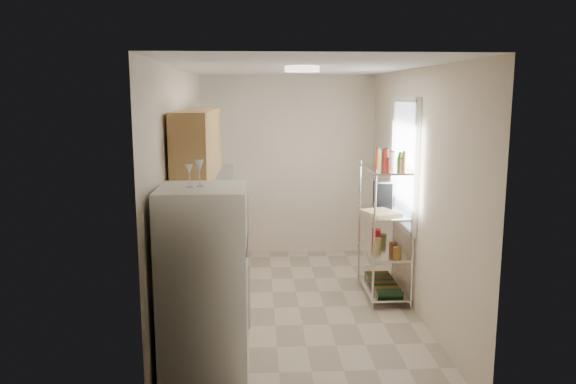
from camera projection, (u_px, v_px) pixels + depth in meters
name	position (u px, v px, depth m)	size (l,w,h in m)	color
room	(299.00, 192.00, 5.99)	(2.52, 4.42, 2.62)	#C1B19D
counter_run	(218.00, 258.00, 6.52)	(0.63, 3.51, 0.90)	tan
upper_cabinets	(200.00, 144.00, 5.94)	(0.33, 2.20, 0.72)	tan
range_hood	(212.00, 172.00, 6.81)	(0.50, 0.60, 0.12)	#B7BABC
window	(405.00, 164.00, 6.36)	(0.06, 1.00, 1.46)	white
bakers_rack	(386.00, 203.00, 6.37)	(0.45, 0.90, 1.73)	silver
ceiling_dome	(302.00, 69.00, 5.47)	(0.34, 0.34, 0.06)	white
refrigerator	(205.00, 289.00, 4.41)	(0.67, 0.67, 1.63)	white
wine_glass_a	(189.00, 176.00, 4.25)	(0.06, 0.06, 0.18)	silver
wine_glass_b	(199.00, 173.00, 4.27)	(0.07, 0.07, 0.21)	silver
rice_cooker	(215.00, 211.00, 6.44)	(0.27, 0.27, 0.22)	silver
frying_pan_large	(219.00, 211.00, 6.86)	(0.24, 0.24, 0.04)	black
frying_pan_small	(222.00, 204.00, 7.28)	(0.20, 0.20, 0.04)	black
cutting_board	(381.00, 213.00, 6.26)	(0.32, 0.41, 0.03)	tan
espresso_machine	(383.00, 193.00, 6.69)	(0.18, 0.26, 0.31)	black
storage_bag	(376.00, 236.00, 6.78)	(0.10, 0.14, 0.16)	maroon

